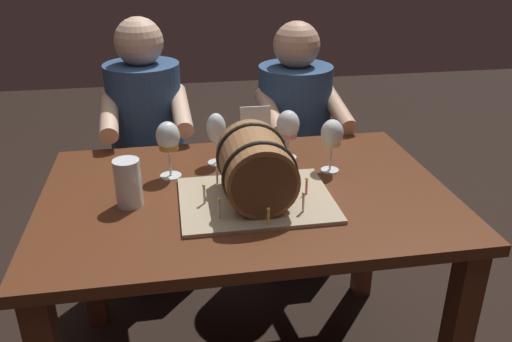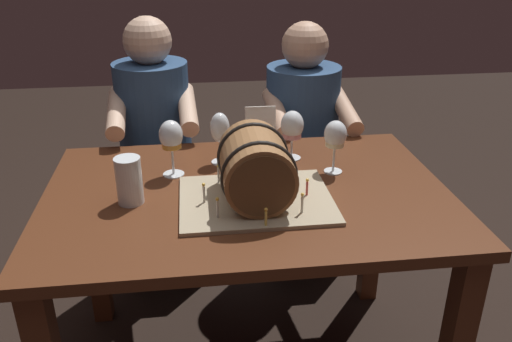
{
  "view_description": "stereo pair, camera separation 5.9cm",
  "coord_description": "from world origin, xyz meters",
  "px_view_note": "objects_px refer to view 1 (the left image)",
  "views": [
    {
      "loc": [
        -0.21,
        -1.43,
        1.47
      ],
      "look_at": [
        0.02,
        -0.08,
        0.83
      ],
      "focal_mm": 36.79,
      "sensor_mm": 36.0,
      "label": 1
    },
    {
      "loc": [
        -0.16,
        -1.44,
        1.47
      ],
      "look_at": [
        0.02,
        -0.08,
        0.83
      ],
      "focal_mm": 36.79,
      "sensor_mm": 36.0,
      "label": 2
    }
  ],
  "objects_px": {
    "person_seated_left": "(151,171)",
    "barrel_cake": "(256,171)",
    "dining_table": "(246,223)",
    "menu_card": "(256,128)",
    "wine_glass_amber": "(168,139)",
    "beer_pint": "(128,184)",
    "wine_glass_empty": "(216,130)",
    "wine_glass_rose": "(288,127)",
    "wine_glass_white": "(332,135)",
    "person_seated_right": "(293,163)"
  },
  "relations": [
    {
      "from": "wine_glass_empty",
      "to": "beer_pint",
      "type": "bearing_deg",
      "value": -137.59
    },
    {
      "from": "person_seated_left",
      "to": "person_seated_right",
      "type": "relative_size",
      "value": 1.03
    },
    {
      "from": "beer_pint",
      "to": "menu_card",
      "type": "xyz_separation_m",
      "value": [
        0.44,
        0.37,
        0.01
      ]
    },
    {
      "from": "barrel_cake",
      "to": "wine_glass_white",
      "type": "xyz_separation_m",
      "value": [
        0.28,
        0.18,
        0.03
      ]
    },
    {
      "from": "wine_glass_amber",
      "to": "person_seated_right",
      "type": "relative_size",
      "value": 0.17
    },
    {
      "from": "dining_table",
      "to": "wine_glass_white",
      "type": "relative_size",
      "value": 6.94
    },
    {
      "from": "wine_glass_empty",
      "to": "menu_card",
      "type": "height_order",
      "value": "wine_glass_empty"
    },
    {
      "from": "menu_card",
      "to": "person_seated_left",
      "type": "xyz_separation_m",
      "value": [
        -0.4,
        0.34,
        -0.29
      ]
    },
    {
      "from": "beer_pint",
      "to": "barrel_cake",
      "type": "bearing_deg",
      "value": -6.58
    },
    {
      "from": "person_seated_left",
      "to": "barrel_cake",
      "type": "bearing_deg",
      "value": -65.91
    },
    {
      "from": "wine_glass_amber",
      "to": "beer_pint",
      "type": "height_order",
      "value": "wine_glass_amber"
    },
    {
      "from": "dining_table",
      "to": "barrel_cake",
      "type": "height_order",
      "value": "barrel_cake"
    },
    {
      "from": "dining_table",
      "to": "wine_glass_rose",
      "type": "xyz_separation_m",
      "value": [
        0.18,
        0.23,
        0.23
      ]
    },
    {
      "from": "dining_table",
      "to": "wine_glass_rose",
      "type": "distance_m",
      "value": 0.38
    },
    {
      "from": "barrel_cake",
      "to": "menu_card",
      "type": "bearing_deg",
      "value": 80.42
    },
    {
      "from": "beer_pint",
      "to": "dining_table",
      "type": "bearing_deg",
      "value": 5.35
    },
    {
      "from": "beer_pint",
      "to": "person_seated_left",
      "type": "relative_size",
      "value": 0.12
    },
    {
      "from": "wine_glass_amber",
      "to": "beer_pint",
      "type": "bearing_deg",
      "value": -124.38
    },
    {
      "from": "wine_glass_white",
      "to": "wine_glass_amber",
      "type": "bearing_deg",
      "value": 175.1
    },
    {
      "from": "barrel_cake",
      "to": "wine_glass_rose",
      "type": "xyz_separation_m",
      "value": [
        0.16,
        0.31,
        0.02
      ]
    },
    {
      "from": "wine_glass_white",
      "to": "wine_glass_amber",
      "type": "relative_size",
      "value": 0.95
    },
    {
      "from": "wine_glass_amber",
      "to": "wine_glass_white",
      "type": "bearing_deg",
      "value": -4.9
    },
    {
      "from": "person_seated_left",
      "to": "person_seated_right",
      "type": "bearing_deg",
      "value": 0.0
    },
    {
      "from": "wine_glass_rose",
      "to": "beer_pint",
      "type": "height_order",
      "value": "wine_glass_rose"
    },
    {
      "from": "dining_table",
      "to": "person_seated_right",
      "type": "distance_m",
      "value": 0.75
    },
    {
      "from": "wine_glass_empty",
      "to": "person_seated_right",
      "type": "bearing_deg",
      "value": 49.39
    },
    {
      "from": "wine_glass_rose",
      "to": "wine_glass_amber",
      "type": "xyz_separation_m",
      "value": [
        -0.41,
        -0.08,
        0.01
      ]
    },
    {
      "from": "barrel_cake",
      "to": "wine_glass_rose",
      "type": "distance_m",
      "value": 0.35
    },
    {
      "from": "beer_pint",
      "to": "person_seated_left",
      "type": "bearing_deg",
      "value": 87.3
    },
    {
      "from": "wine_glass_white",
      "to": "menu_card",
      "type": "bearing_deg",
      "value": 132.3
    },
    {
      "from": "barrel_cake",
      "to": "wine_glass_empty",
      "type": "height_order",
      "value": "barrel_cake"
    },
    {
      "from": "dining_table",
      "to": "person_seated_right",
      "type": "bearing_deg",
      "value": 64.8
    },
    {
      "from": "wine_glass_white",
      "to": "person_seated_left",
      "type": "xyz_separation_m",
      "value": [
        -0.62,
        0.57,
        -0.34
      ]
    },
    {
      "from": "menu_card",
      "to": "person_seated_right",
      "type": "bearing_deg",
      "value": 56.77
    },
    {
      "from": "barrel_cake",
      "to": "wine_glass_amber",
      "type": "xyz_separation_m",
      "value": [
        -0.25,
        0.22,
        0.03
      ]
    },
    {
      "from": "person_seated_left",
      "to": "menu_card",
      "type": "bearing_deg",
      "value": -40.05
    },
    {
      "from": "wine_glass_empty",
      "to": "wine_glass_amber",
      "type": "bearing_deg",
      "value": -153.44
    },
    {
      "from": "barrel_cake",
      "to": "person_seated_right",
      "type": "distance_m",
      "value": 0.87
    },
    {
      "from": "wine_glass_white",
      "to": "wine_glass_rose",
      "type": "relative_size",
      "value": 1.03
    },
    {
      "from": "menu_card",
      "to": "person_seated_left",
      "type": "bearing_deg",
      "value": 140.8
    },
    {
      "from": "dining_table",
      "to": "wine_glass_white",
      "type": "bearing_deg",
      "value": 18.46
    },
    {
      "from": "barrel_cake",
      "to": "menu_card",
      "type": "relative_size",
      "value": 2.82
    },
    {
      "from": "wine_glass_amber",
      "to": "menu_card",
      "type": "xyz_separation_m",
      "value": [
        0.32,
        0.19,
        -0.05
      ]
    },
    {
      "from": "dining_table",
      "to": "wine_glass_empty",
      "type": "bearing_deg",
      "value": 106.38
    },
    {
      "from": "barrel_cake",
      "to": "wine_glass_rose",
      "type": "bearing_deg",
      "value": 61.65
    },
    {
      "from": "wine_glass_white",
      "to": "person_seated_left",
      "type": "relative_size",
      "value": 0.15
    },
    {
      "from": "wine_glass_rose",
      "to": "person_seated_left",
      "type": "xyz_separation_m",
      "value": [
        -0.5,
        0.44,
        -0.33
      ]
    },
    {
      "from": "dining_table",
      "to": "person_seated_right",
      "type": "xyz_separation_m",
      "value": [
        0.32,
        0.67,
        -0.11
      ]
    },
    {
      "from": "wine_glass_white",
      "to": "person_seated_left",
      "type": "bearing_deg",
      "value": 137.09
    },
    {
      "from": "dining_table",
      "to": "menu_card",
      "type": "distance_m",
      "value": 0.4
    }
  ]
}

